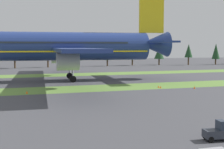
{
  "coord_description": "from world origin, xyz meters",
  "views": [
    {
      "loc": [
        -20.95,
        -19.06,
        9.09
      ],
      "look_at": [
        -4.49,
        34.79,
        4.0
      ],
      "focal_mm": 49.97,
      "sensor_mm": 36.0,
      "label": 1
    }
  ],
  "objects_px": {
    "taxiway_marker_0": "(27,92)",
    "taxiway_marker_1": "(159,87)",
    "taxiway_marker_3": "(194,88)",
    "baggage_tug": "(218,132)",
    "taxiway_marker_2": "(161,87)",
    "airliner": "(61,46)"
  },
  "relations": [
    {
      "from": "taxiway_marker_0",
      "to": "taxiway_marker_3",
      "type": "xyz_separation_m",
      "value": [
        34.64,
        -3.49,
        -0.01
      ]
    },
    {
      "from": "airliner",
      "to": "taxiway_marker_2",
      "type": "xyz_separation_m",
      "value": [
        18.83,
        -20.99,
        -8.9
      ]
    },
    {
      "from": "airliner",
      "to": "taxiway_marker_1",
      "type": "xyz_separation_m",
      "value": [
        18.73,
        -20.17,
        -8.92
      ]
    },
    {
      "from": "taxiway_marker_2",
      "to": "taxiway_marker_3",
      "type": "xyz_separation_m",
      "value": [
        6.44,
        -3.2,
        0.04
      ]
    },
    {
      "from": "taxiway_marker_0",
      "to": "taxiway_marker_3",
      "type": "distance_m",
      "value": 34.82
    },
    {
      "from": "airliner",
      "to": "baggage_tug",
      "type": "bearing_deg",
      "value": -168.64
    },
    {
      "from": "taxiway_marker_0",
      "to": "taxiway_marker_2",
      "type": "bearing_deg",
      "value": -0.6
    },
    {
      "from": "baggage_tug",
      "to": "taxiway_marker_3",
      "type": "xyz_separation_m",
      "value": [
        17.89,
        32.99,
        -0.52
      ]
    },
    {
      "from": "taxiway_marker_1",
      "to": "taxiway_marker_2",
      "type": "relative_size",
      "value": 0.94
    },
    {
      "from": "airliner",
      "to": "taxiway_marker_0",
      "type": "bearing_deg",
      "value": 159.63
    },
    {
      "from": "taxiway_marker_2",
      "to": "taxiway_marker_3",
      "type": "height_order",
      "value": "taxiway_marker_3"
    },
    {
      "from": "airliner",
      "to": "taxiway_marker_1",
      "type": "relative_size",
      "value": 155.48
    },
    {
      "from": "taxiway_marker_2",
      "to": "taxiway_marker_3",
      "type": "distance_m",
      "value": 7.19
    },
    {
      "from": "taxiway_marker_3",
      "to": "taxiway_marker_1",
      "type": "bearing_deg",
      "value": 148.41
    },
    {
      "from": "taxiway_marker_0",
      "to": "taxiway_marker_3",
      "type": "bearing_deg",
      "value": -5.75
    },
    {
      "from": "taxiway_marker_0",
      "to": "taxiway_marker_1",
      "type": "height_order",
      "value": "taxiway_marker_0"
    },
    {
      "from": "taxiway_marker_1",
      "to": "taxiway_marker_2",
      "type": "xyz_separation_m",
      "value": [
        0.1,
        -0.83,
        0.01
      ]
    },
    {
      "from": "taxiway_marker_0",
      "to": "taxiway_marker_3",
      "type": "height_order",
      "value": "taxiway_marker_0"
    },
    {
      "from": "baggage_tug",
      "to": "taxiway_marker_3",
      "type": "height_order",
      "value": "baggage_tug"
    },
    {
      "from": "taxiway_marker_0",
      "to": "taxiway_marker_2",
      "type": "distance_m",
      "value": 28.2
    },
    {
      "from": "taxiway_marker_1",
      "to": "taxiway_marker_3",
      "type": "bearing_deg",
      "value": -31.59
    },
    {
      "from": "airliner",
      "to": "taxiway_marker_3",
      "type": "xyz_separation_m",
      "value": [
        25.27,
        -24.19,
        -8.86
      ]
    }
  ]
}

